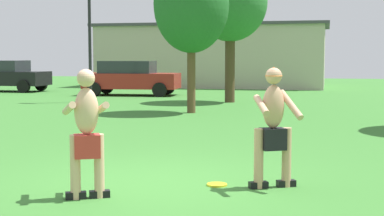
# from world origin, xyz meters

# --- Properties ---
(ground_plane) EXTENTS (80.00, 80.00, 0.00)m
(ground_plane) POSITION_xyz_m (0.00, 0.00, 0.00)
(ground_plane) COLOR #38752D
(player_with_cap) EXTENTS (0.75, 0.71, 1.66)m
(player_with_cap) POSITION_xyz_m (1.70, 0.06, 0.90)
(player_with_cap) COLOR black
(player_with_cap) RESTS_ON ground_plane
(player_in_red) EXTENTS (0.76, 0.72, 1.64)m
(player_in_red) POSITION_xyz_m (-0.54, -1.08, 0.86)
(player_in_red) COLOR black
(player_in_red) RESTS_ON ground_plane
(frisbee) EXTENTS (0.29, 0.29, 0.03)m
(frisbee) POSITION_xyz_m (0.93, -0.00, 0.01)
(frisbee) COLOR yellow
(frisbee) RESTS_ON ground_plane
(car_red_mid_lot) EXTENTS (4.41, 2.27, 1.58)m
(car_red_mid_lot) POSITION_xyz_m (-6.43, 17.43, 0.82)
(car_red_mid_lot) COLOR maroon
(car_red_mid_lot) RESTS_ON ground_plane
(car_black_far_end) EXTENTS (4.31, 2.03, 1.58)m
(car_black_far_end) POSITION_xyz_m (-13.71, 18.79, 0.82)
(car_black_far_end) COLOR black
(car_black_far_end) RESTS_ON ground_plane
(lamp_post) EXTENTS (0.60, 0.24, 4.92)m
(lamp_post) POSITION_xyz_m (-6.61, 13.21, 3.08)
(lamp_post) COLOR black
(lamp_post) RESTS_ON ground_plane
(outbuilding_behind_lot) EXTENTS (13.45, 7.12, 3.65)m
(outbuilding_behind_lot) POSITION_xyz_m (-4.26, 26.68, 1.83)
(outbuilding_behind_lot) COLOR #B2A893
(outbuilding_behind_lot) RESTS_ON ground_plane
(tree_left_field) EXTENTS (2.86, 2.86, 5.40)m
(tree_left_field) POSITION_xyz_m (-1.31, 14.47, 3.84)
(tree_left_field) COLOR #4C3823
(tree_left_field) RESTS_ON ground_plane
(tree_right_field) EXTENTS (2.37, 2.37, 4.95)m
(tree_right_field) POSITION_xyz_m (-1.81, 10.02, 3.40)
(tree_right_field) COLOR brown
(tree_right_field) RESTS_ON ground_plane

